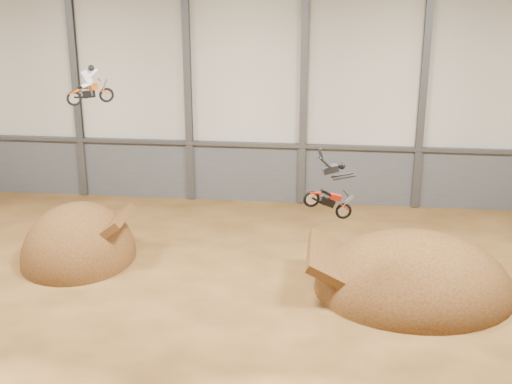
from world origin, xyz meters
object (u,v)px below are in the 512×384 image
fmx_rider_a (90,83)px  fmx_rider_b (325,184)px  landing_ramp (413,290)px  takeoff_ramp (80,258)px

fmx_rider_a → fmx_rider_b: fmx_rider_a is taller
landing_ramp → fmx_rider_b: 7.40m
takeoff_ramp → landing_ramp: takeoff_ramp is taller
landing_ramp → fmx_rider_b: fmx_rider_b is taller
fmx_rider_a → fmx_rider_b: bearing=-50.4°
takeoff_ramp → fmx_rider_b: 13.90m
takeoff_ramp → fmx_rider_a: (0.98, 0.67, 8.61)m
takeoff_ramp → fmx_rider_b: fmx_rider_b is taller
landing_ramp → fmx_rider_a: (-15.07, 2.43, 8.61)m
fmx_rider_a → fmx_rider_b: size_ratio=0.77×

